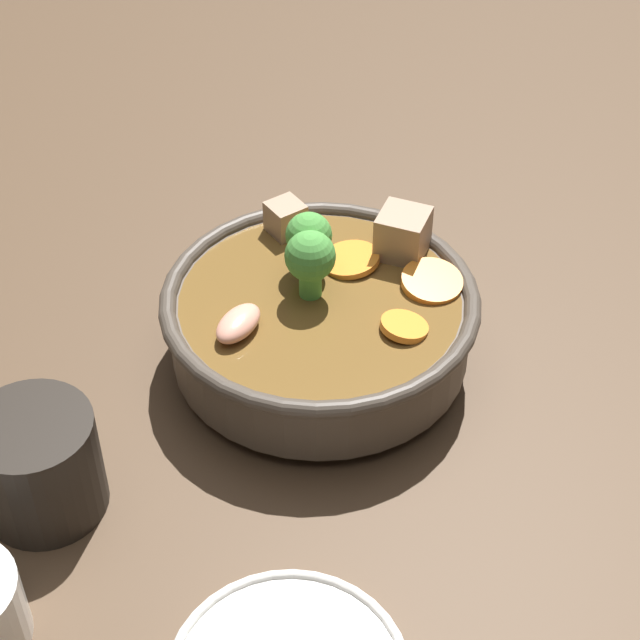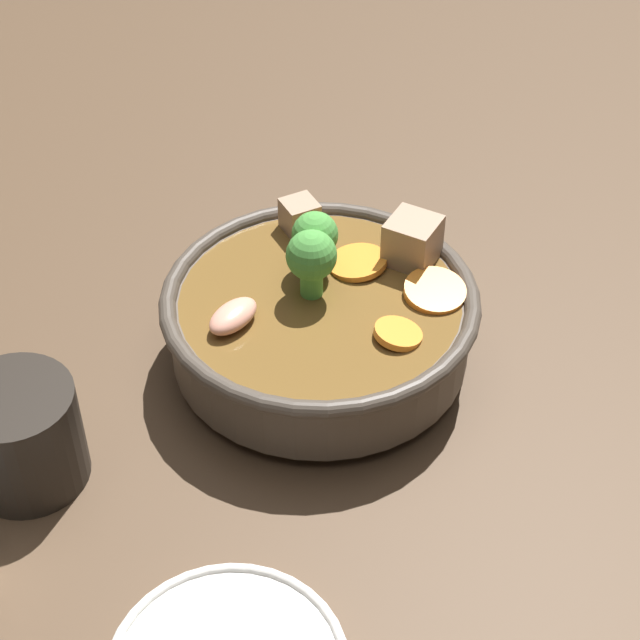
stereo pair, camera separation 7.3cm
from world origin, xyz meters
name	(u,v)px [view 2 (the right image)]	position (x,y,z in m)	size (l,w,h in m)	color
ground_plane	(320,360)	(0.00, 0.00, 0.00)	(3.00, 3.00, 0.00)	#4C3826
stirfry_bowl	(321,316)	(0.00, 0.00, 0.04)	(0.22, 0.22, 0.11)	#51473D
dark_mug	(19,435)	(0.17, 0.13, 0.04)	(0.10, 0.08, 0.07)	black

